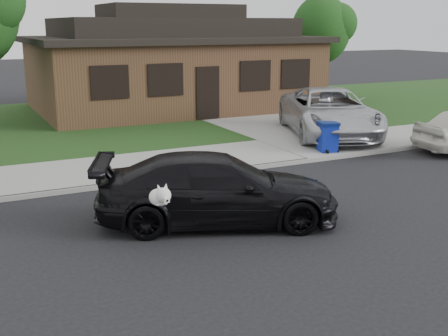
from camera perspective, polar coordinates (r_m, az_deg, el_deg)
name	(u,v)px	position (r m, az deg, el deg)	size (l,w,h in m)	color
ground	(254,218)	(11.79, 3.05, -5.05)	(120.00, 120.00, 0.00)	black
sidewalk	(168,163)	(16.13, -5.66, 0.48)	(60.00, 3.00, 0.12)	gray
curb	(189,176)	(14.78, -3.60, -0.77)	(60.00, 0.12, 0.12)	gray
lawn	(99,121)	(23.64, -12.60, 4.67)	(60.00, 13.00, 0.13)	#193814
driveway	(262,121)	(23.10, 3.91, 4.78)	(4.50, 13.00, 0.14)	gray
sedan	(217,189)	(11.27, -0.71, -2.17)	(5.24, 3.62, 1.41)	black
minivan	(329,112)	(19.99, 10.62, 5.62)	(2.69, 5.84, 1.62)	silver
recycling_bin	(328,137)	(17.41, 10.51, 3.13)	(0.68, 0.68, 0.93)	#0D2095
house	(171,64)	(26.49, -5.38, 10.48)	(12.60, 8.60, 4.65)	#422B1C
tree_1	(325,28)	(29.83, 10.18, 13.79)	(3.15, 3.00, 5.25)	#332114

